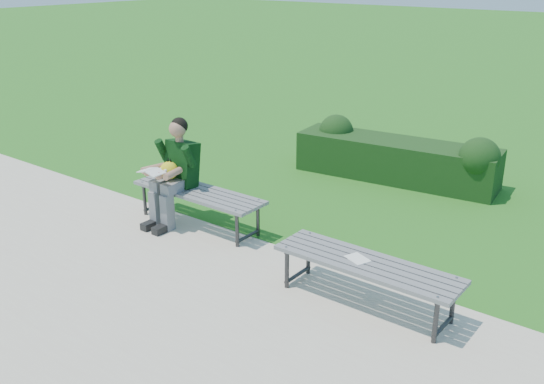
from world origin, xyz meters
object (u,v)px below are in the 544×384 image
hedge (398,157)px  seated_boy (174,169)px  bench_left (198,195)px  bench_right (367,267)px  paper_sheet (358,259)px

hedge → seated_boy: (-1.46, -3.18, 0.36)m
bench_left → bench_right: bearing=-9.2°
hedge → bench_left: hedge is taller
bench_left → bench_right: 2.60m
bench_left → paper_sheet: 2.50m
bench_right → paper_sheet: (-0.10, -0.00, 0.06)m
bench_left → seated_boy: seated_boy is taller
hedge → bench_left: (-1.16, -3.09, 0.06)m
hedge → seated_boy: bearing=-114.6°
bench_right → paper_sheet: bearing=-180.0°
hedge → bench_right: hedge is taller
bench_right → seated_boy: 2.90m
bench_right → seated_boy: seated_boy is taller
hedge → paper_sheet: (1.31, -3.51, 0.12)m
paper_sheet → hedge: bearing=110.5°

